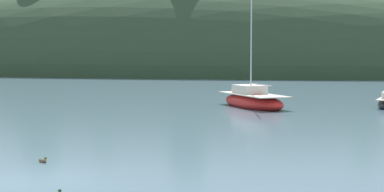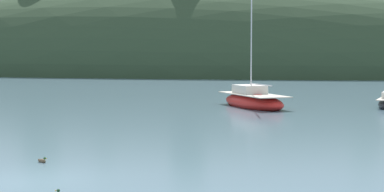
{
  "view_description": "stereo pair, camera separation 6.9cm",
  "coord_description": "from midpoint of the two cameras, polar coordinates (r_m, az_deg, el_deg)",
  "views": [
    {
      "loc": [
        8.99,
        -16.17,
        3.79
      ],
      "look_at": [
        0.0,
        20.0,
        1.2
      ],
      "focal_mm": 56.57,
      "sensor_mm": 36.0,
      "label": 1
    },
    {
      "loc": [
        9.06,
        -16.16,
        3.79
      ],
      "look_at": [
        0.0,
        20.0,
        1.2
      ],
      "focal_mm": 56.57,
      "sensor_mm": 36.0,
      "label": 2
    }
  ],
  "objects": [
    {
      "name": "ground_plane",
      "position": [
        18.9,
        -15.04,
        -7.74
      ],
      "size": [
        400.0,
        400.0,
        0.0
      ],
      "primitive_type": "plane",
      "color": "slate"
    },
    {
      "name": "far_shoreline_hill",
      "position": [
        111.2,
        -3.87,
        2.06
      ],
      "size": [
        150.0,
        36.0,
        34.22
      ],
      "color": "#2D422B",
      "rests_on": "ground"
    },
    {
      "name": "sailboat_yellow_far",
      "position": [
        43.52,
        5.7,
        -0.44
      ],
      "size": [
        6.55,
        7.98,
        10.05
      ],
      "color": "red",
      "rests_on": "ground"
    },
    {
      "name": "mooring_buoy_outer",
      "position": [
        51.43,
        5.3,
        -0.13
      ],
      "size": [
        0.44,
        0.44,
        0.54
      ],
      "color": "orange",
      "rests_on": "ground"
    },
    {
      "name": "duck_straggler",
      "position": [
        21.95,
        -13.96,
        -5.95
      ],
      "size": [
        0.41,
        0.3,
        0.24
      ],
      "color": "brown",
      "rests_on": "ground"
    }
  ]
}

